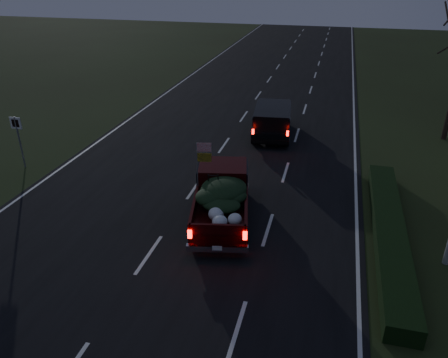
% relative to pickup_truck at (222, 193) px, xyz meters
% --- Properties ---
extents(ground, '(120.00, 120.00, 0.00)m').
position_rel_pickup_truck_xyz_m(ground, '(-1.73, -3.00, -1.01)').
color(ground, black).
rests_on(ground, ground).
extents(road_asphalt, '(14.00, 120.00, 0.02)m').
position_rel_pickup_truck_xyz_m(road_asphalt, '(-1.73, -3.00, -1.00)').
color(road_asphalt, black).
rests_on(road_asphalt, ground).
extents(hedge_row, '(1.00, 10.00, 0.60)m').
position_rel_pickup_truck_xyz_m(hedge_row, '(6.07, -0.00, -0.71)').
color(hedge_row, black).
rests_on(hedge_row, ground).
extents(route_sign, '(0.55, 0.08, 2.50)m').
position_rel_pickup_truck_xyz_m(route_sign, '(-10.23, 2.00, 0.65)').
color(route_sign, gray).
rests_on(route_sign, ground).
extents(pickup_truck, '(2.94, 5.41, 2.69)m').
position_rel_pickup_truck_xyz_m(pickup_truck, '(0.00, 0.00, 0.00)').
color(pickup_truck, black).
rests_on(pickup_truck, ground).
extents(lead_suv, '(2.41, 4.85, 1.34)m').
position_rel_pickup_truck_xyz_m(lead_suv, '(0.49, 9.14, 0.01)').
color(lead_suv, black).
rests_on(lead_suv, ground).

